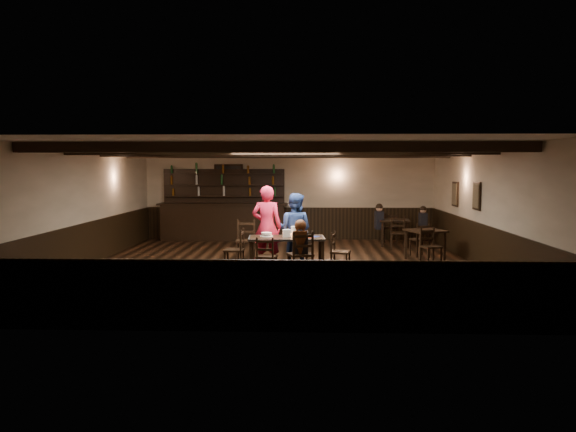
{
  "coord_description": "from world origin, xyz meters",
  "views": [
    {
      "loc": [
        0.6,
        -12.53,
        2.26
      ],
      "look_at": [
        0.13,
        0.2,
        1.15
      ],
      "focal_mm": 35.0,
      "sensor_mm": 36.0,
      "label": 1
    }
  ],
  "objects_px": {
    "chair_near_left": "(266,254)",
    "woman_pink": "(267,226)",
    "man_blue": "(295,230)",
    "chair_near_right": "(302,251)",
    "bar_counter": "(223,217)",
    "cake": "(267,235)",
    "dining_table": "(286,240)"
  },
  "relations": [
    {
      "from": "woman_pink",
      "to": "bar_counter",
      "type": "relative_size",
      "value": 0.46
    },
    {
      "from": "chair_near_left",
      "to": "cake",
      "type": "xyz_separation_m",
      "value": [
        -0.04,
        0.73,
        0.31
      ]
    },
    {
      "from": "chair_near_right",
      "to": "man_blue",
      "type": "relative_size",
      "value": 0.59
    },
    {
      "from": "dining_table",
      "to": "woman_pink",
      "type": "xyz_separation_m",
      "value": [
        -0.46,
        0.53,
        0.25
      ]
    },
    {
      "from": "dining_table",
      "to": "bar_counter",
      "type": "distance_m",
      "value": 5.63
    },
    {
      "from": "dining_table",
      "to": "chair_near_left",
      "type": "relative_size",
      "value": 2.03
    },
    {
      "from": "chair_near_left",
      "to": "woman_pink",
      "type": "height_order",
      "value": "woman_pink"
    },
    {
      "from": "chair_near_right",
      "to": "man_blue",
      "type": "xyz_separation_m",
      "value": [
        -0.18,
        1.57,
        0.26
      ]
    },
    {
      "from": "woman_pink",
      "to": "bar_counter",
      "type": "distance_m",
      "value": 4.97
    },
    {
      "from": "chair_near_left",
      "to": "man_blue",
      "type": "distance_m",
      "value": 1.51
    },
    {
      "from": "chair_near_left",
      "to": "man_blue",
      "type": "bearing_deg",
      "value": 67.61
    },
    {
      "from": "dining_table",
      "to": "cake",
      "type": "distance_m",
      "value": 0.46
    },
    {
      "from": "man_blue",
      "to": "cake",
      "type": "height_order",
      "value": "man_blue"
    },
    {
      "from": "chair_near_left",
      "to": "bar_counter",
      "type": "relative_size",
      "value": 0.21
    },
    {
      "from": "cake",
      "to": "bar_counter",
      "type": "xyz_separation_m",
      "value": [
        -1.73,
        5.13,
        -0.07
      ]
    },
    {
      "from": "dining_table",
      "to": "bar_counter",
      "type": "bearing_deg",
      "value": 112.62
    },
    {
      "from": "man_blue",
      "to": "bar_counter",
      "type": "height_order",
      "value": "bar_counter"
    },
    {
      "from": "dining_table",
      "to": "cake",
      "type": "height_order",
      "value": "cake"
    },
    {
      "from": "woman_pink",
      "to": "man_blue",
      "type": "distance_m",
      "value": 0.66
    },
    {
      "from": "woman_pink",
      "to": "man_blue",
      "type": "bearing_deg",
      "value": -159.22
    },
    {
      "from": "man_blue",
      "to": "dining_table",
      "type": "bearing_deg",
      "value": 98.31
    },
    {
      "from": "dining_table",
      "to": "man_blue",
      "type": "xyz_separation_m",
      "value": [
        0.16,
        0.7,
        0.16
      ]
    },
    {
      "from": "chair_near_right",
      "to": "bar_counter",
      "type": "bearing_deg",
      "value": 112.43
    },
    {
      "from": "man_blue",
      "to": "bar_counter",
      "type": "relative_size",
      "value": 0.42
    },
    {
      "from": "chair_near_left",
      "to": "chair_near_right",
      "type": "height_order",
      "value": "chair_near_right"
    },
    {
      "from": "dining_table",
      "to": "bar_counter",
      "type": "xyz_separation_m",
      "value": [
        -2.16,
        5.2,
        0.05
      ]
    },
    {
      "from": "chair_near_right",
      "to": "woman_pink",
      "type": "height_order",
      "value": "woman_pink"
    },
    {
      "from": "cake",
      "to": "woman_pink",
      "type": "bearing_deg",
      "value": 93.6
    },
    {
      "from": "chair_near_left",
      "to": "bar_counter",
      "type": "xyz_separation_m",
      "value": [
        -1.77,
        5.86,
        0.24
      ]
    },
    {
      "from": "chair_near_left",
      "to": "chair_near_right",
      "type": "distance_m",
      "value": 0.77
    },
    {
      "from": "dining_table",
      "to": "chair_near_left",
      "type": "bearing_deg",
      "value": -120.91
    },
    {
      "from": "dining_table",
      "to": "woman_pink",
      "type": "distance_m",
      "value": 0.74
    }
  ]
}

